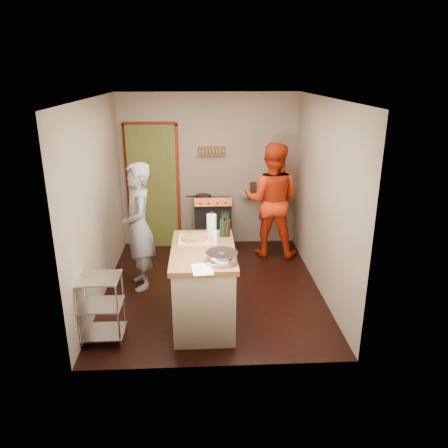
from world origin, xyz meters
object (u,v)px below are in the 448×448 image
(person_stripe, at_px, (139,227))
(person_red, at_px, (272,200))
(island, at_px, (204,283))
(stove, at_px, (213,225))
(wire_shelving, at_px, (101,306))

(person_stripe, height_order, person_red, person_red)
(island, bearing_deg, person_red, 61.03)
(island, relative_size, person_red, 0.73)
(stove, relative_size, island, 0.74)
(stove, height_order, person_stripe, person_stripe)
(island, relative_size, person_stripe, 0.76)
(person_red, bearing_deg, person_stripe, 42.82)
(stove, relative_size, wire_shelving, 1.26)
(stove, distance_m, person_red, 1.09)
(island, xyz_separation_m, person_red, (1.12, 2.02, 0.43))
(wire_shelving, xyz_separation_m, person_red, (2.28, 2.38, 0.49))
(person_red, bearing_deg, stove, 0.55)
(island, height_order, person_stripe, person_stripe)
(island, distance_m, person_red, 2.35)
(wire_shelving, height_order, person_red, person_red)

